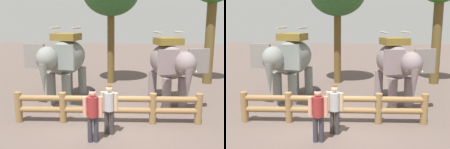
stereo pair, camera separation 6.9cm
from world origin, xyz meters
TOP-DOWN VIEW (x-y plane):
  - ground_plane at (0.00, 0.00)m, footprint 60.00×60.00m
  - log_fence at (0.00, 0.01)m, footprint 6.30×0.68m
  - elephant_near_left at (-2.18, 2.61)m, footprint 2.18×3.72m
  - elephant_center at (2.25, 2.51)m, footprint 2.39×3.54m
  - tourist_woman_in_black at (0.16, -0.89)m, footprint 0.54×0.36m
  - tourist_man_in_blue at (-0.23, -1.50)m, footprint 0.56×0.35m

SIDE VIEW (x-z plane):
  - ground_plane at x=0.00m, z-range 0.00..0.00m
  - log_fence at x=0.00m, z-range 0.08..1.13m
  - tourist_woman_in_black at x=0.16m, z-range 0.12..1.69m
  - tourist_man_in_blue at x=-0.23m, z-range 0.13..1.72m
  - elephant_center at x=2.25m, z-range 0.18..3.15m
  - elephant_near_left at x=-2.18m, z-range 0.19..3.32m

